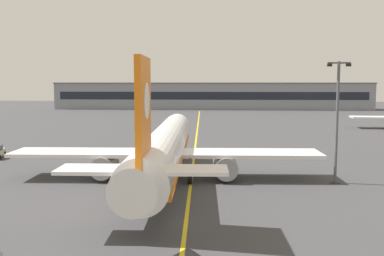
{
  "coord_description": "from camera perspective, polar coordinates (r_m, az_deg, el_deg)",
  "views": [
    {
      "loc": [
        3.59,
        -29.12,
        9.98
      ],
      "look_at": [
        0.86,
        12.16,
        5.59
      ],
      "focal_mm": 40.32,
      "sensor_mm": 36.0,
      "label": 1
    }
  ],
  "objects": [
    {
      "name": "ground_plane",
      "position": [
        30.99,
        -3.16,
        -12.74
      ],
      "size": [
        400.0,
        400.0,
        0.0
      ],
      "primitive_type": "plane",
      "color": "#3D3D3F"
    },
    {
      "name": "taxiway_centreline",
      "position": [
        60.06,
        0.3,
        -3.51
      ],
      "size": [
        7.59,
        179.86,
        0.01
      ],
      "primitive_type": "cube",
      "rotation": [
        0.0,
        0.0,
        0.04
      ],
      "color": "yellow",
      "rests_on": "ground"
    },
    {
      "name": "airliner_foreground",
      "position": [
        44.25,
        -3.56,
        -2.55
      ],
      "size": [
        32.16,
        41.49,
        11.65
      ],
      "color": "white",
      "rests_on": "ground"
    },
    {
      "name": "apron_lamp_post",
      "position": [
        44.6,
        18.63,
        1.01
      ],
      "size": [
        2.24,
        0.9,
        12.01
      ],
      "color": "#515156",
      "rests_on": "ground"
    },
    {
      "name": "terminal_building",
      "position": [
        162.56,
        2.59,
        4.28
      ],
      "size": [
        117.01,
        12.4,
        9.94
      ],
      "color": "gray",
      "rests_on": "ground"
    }
  ]
}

